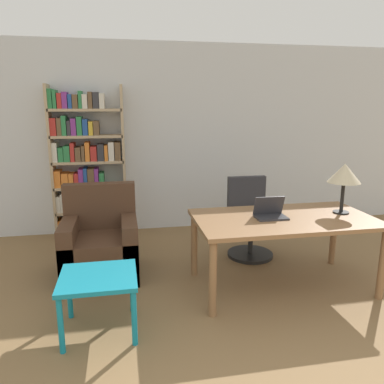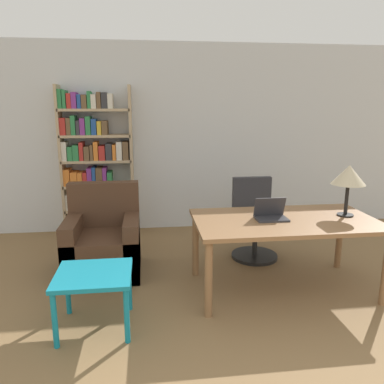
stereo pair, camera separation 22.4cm
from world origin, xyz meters
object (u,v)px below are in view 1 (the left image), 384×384
Objects in this scene: office_chair at (249,222)px; armchair at (101,246)px; table_lamp at (344,174)px; laptop at (270,213)px; side_table_blue at (98,284)px; bookshelf at (85,169)px; desk at (284,225)px.

armchair reaches higher than office_chair.
table_lamp is 0.53× the size of office_chair.
laptop is 1.76m from side_table_blue.
bookshelf is (-0.24, 1.33, 0.65)m from armchair.
armchair is (-2.47, 0.60, -0.82)m from table_lamp.
table_lamp is (0.78, 0.02, 0.36)m from laptop.
bookshelf is (-2.07, 1.97, 0.32)m from desk.
bookshelf is (-2.71, 1.93, -0.17)m from table_lamp.
office_chair is at bearing 7.91° from armchair.
armchair is (-0.04, 1.11, -0.10)m from side_table_blue.
side_table_blue is at bearing -87.94° from armchair.
side_table_blue is (-1.79, -0.47, -0.24)m from desk.
desk is 2.91× the size of side_table_blue.
bookshelf is at bearing 144.59° from table_lamp.
bookshelf is (-0.28, 2.43, 0.55)m from side_table_blue.
laptop reaches higher than side_table_blue.
bookshelf reaches higher than side_table_blue.
office_chair is 1.58× the size of side_table_blue.
laptop is at bearing -45.30° from bookshelf.
laptop is at bearing -178.53° from table_lamp.
table_lamp is at bearing 1.47° from laptop.
office_chair is 2.21m from side_table_blue.
side_table_blue is 2.51m from bookshelf.
laptop is 0.86m from table_lamp.
laptop is at bearing 173.44° from desk.
side_table_blue is (-2.43, -0.50, -0.73)m from table_lamp.
table_lamp is 2.67m from armchair.
laptop is 0.95m from office_chair.
bookshelf is at bearing 134.70° from laptop.
laptop is at bearing -96.42° from office_chair.
table_lamp is at bearing 3.24° from desk.
office_chair is (-0.69, 0.85, -0.73)m from table_lamp.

